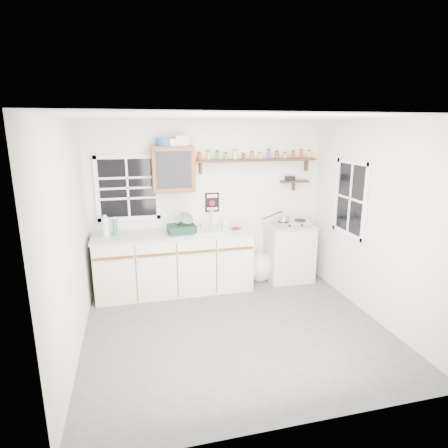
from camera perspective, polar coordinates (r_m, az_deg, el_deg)
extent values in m
cube|color=#49484B|center=(4.78, 1.86, -15.81)|extent=(3.60, 3.20, 0.02)
cube|color=white|center=(4.13, 2.16, 16.03)|extent=(3.60, 3.20, 0.02)
cube|color=beige|center=(4.18, -22.63, -2.59)|extent=(0.02, 3.20, 2.50)
cube|color=beige|center=(5.07, 22.08, 0.31)|extent=(0.02, 3.20, 2.50)
cube|color=beige|center=(5.81, -2.35, 3.04)|extent=(3.60, 0.02, 2.50)
cube|color=beige|center=(2.86, 10.97, -9.47)|extent=(3.60, 0.02, 2.50)
cube|color=beige|center=(5.64, -7.48, -5.96)|extent=(2.27, 0.60, 0.88)
cube|color=#94969B|center=(5.50, -7.63, -1.46)|extent=(2.31, 0.62, 0.04)
cube|color=brown|center=(5.25, -16.48, -5.04)|extent=(0.53, 0.02, 0.03)
cube|color=brown|center=(5.24, -10.27, -4.67)|extent=(0.53, 0.02, 0.03)
cube|color=brown|center=(5.30, -4.13, -4.25)|extent=(0.53, 0.02, 0.03)
cube|color=brown|center=(5.42, 1.81, -3.79)|extent=(0.53, 0.02, 0.03)
cube|color=beige|center=(6.12, 9.85, -4.40)|extent=(0.70, 0.55, 0.88)
cube|color=#94969B|center=(6.00, 10.03, -0.28)|extent=(0.73, 0.57, 0.03)
cube|color=silver|center=(5.57, -2.17, -0.87)|extent=(0.52, 0.44, 0.03)
cylinder|color=silver|center=(5.70, -2.02, 0.88)|extent=(0.02, 0.02, 0.28)
cylinder|color=silver|center=(5.62, -1.91, 2.03)|extent=(0.02, 0.14, 0.02)
cube|color=brown|center=(5.48, -7.77, 8.33)|extent=(0.60, 0.30, 0.65)
cube|color=black|center=(5.32, -7.57, 8.16)|extent=(0.48, 0.02, 0.52)
cylinder|color=#18499C|center=(5.44, -9.04, 12.26)|extent=(0.24, 0.24, 0.11)
cube|color=silver|center=(5.47, -6.45, 12.51)|extent=(0.18, 0.15, 0.14)
cylinder|color=silver|center=(5.40, -7.94, 12.23)|extent=(0.12, 0.12, 0.10)
cube|color=#311C0D|center=(5.80, 4.92, 9.68)|extent=(1.91, 0.18, 0.04)
cube|color=#311C0D|center=(5.64, -3.59, 8.55)|extent=(0.03, 0.10, 0.18)
cube|color=#311C0D|center=(6.18, 12.40, 8.76)|extent=(0.03, 0.10, 0.18)
cylinder|color=red|center=(5.58, -3.75, 10.20)|extent=(0.06, 0.06, 0.10)
cylinder|color=black|center=(5.58, -3.76, 10.78)|extent=(0.05, 0.05, 0.02)
cylinder|color=gold|center=(5.60, -2.37, 10.37)|extent=(0.05, 0.05, 0.12)
cylinder|color=black|center=(5.60, -2.38, 11.08)|extent=(0.05, 0.05, 0.02)
cylinder|color=#267226|center=(5.63, -1.01, 10.40)|extent=(0.05, 0.05, 0.12)
cylinder|color=black|center=(5.63, -1.01, 11.10)|extent=(0.05, 0.05, 0.02)
cylinder|color=#99591E|center=(5.67, 0.34, 10.27)|extent=(0.06, 0.06, 0.09)
cylinder|color=black|center=(5.66, 0.34, 10.81)|extent=(0.05, 0.05, 0.02)
cylinder|color=silver|center=(5.70, 1.67, 10.46)|extent=(0.05, 0.05, 0.13)
cylinder|color=black|center=(5.69, 1.68, 11.18)|extent=(0.05, 0.05, 0.02)
cylinder|color=#4C2614|center=(5.74, 2.99, 10.22)|extent=(0.05, 0.05, 0.07)
cylinder|color=black|center=(5.74, 2.99, 10.67)|extent=(0.04, 0.04, 0.02)
cylinder|color=#B24C19|center=(5.78, 4.29, 10.35)|extent=(0.06, 0.06, 0.10)
cylinder|color=black|center=(5.77, 4.30, 10.93)|extent=(0.05, 0.05, 0.02)
cylinder|color=gold|center=(5.82, 5.57, 10.27)|extent=(0.05, 0.05, 0.08)
cylinder|color=black|center=(5.82, 5.58, 10.75)|extent=(0.04, 0.04, 0.02)
cylinder|color=#334C8C|center=(5.87, 6.84, 10.50)|extent=(0.05, 0.05, 0.13)
cylinder|color=black|center=(5.86, 6.86, 11.21)|extent=(0.05, 0.05, 0.02)
cylinder|color=maroon|center=(5.92, 8.07, 10.36)|extent=(0.06, 0.06, 0.10)
cylinder|color=black|center=(5.91, 8.09, 10.93)|extent=(0.05, 0.05, 0.02)
cylinder|color=#BF8C3F|center=(5.97, 9.29, 10.24)|extent=(0.05, 0.05, 0.08)
cylinder|color=black|center=(5.96, 9.31, 10.70)|extent=(0.05, 0.05, 0.02)
cylinder|color=brown|center=(6.02, 10.49, 10.30)|extent=(0.05, 0.05, 0.10)
cylinder|color=black|center=(6.02, 10.51, 10.83)|extent=(0.05, 0.05, 0.02)
cylinder|color=red|center=(6.08, 11.67, 10.38)|extent=(0.05, 0.05, 0.12)
cylinder|color=black|center=(6.07, 11.70, 11.01)|extent=(0.05, 0.05, 0.02)
cylinder|color=gold|center=(6.14, 12.82, 10.30)|extent=(0.05, 0.05, 0.11)
cylinder|color=black|center=(6.13, 12.86, 10.87)|extent=(0.04, 0.04, 0.02)
cube|color=#311C0D|center=(6.09, 10.70, 6.40)|extent=(0.45, 0.15, 0.03)
cube|color=#311C0D|center=(6.14, 10.51, 5.71)|extent=(0.03, 0.08, 0.14)
cube|color=black|center=(6.05, 10.03, 6.86)|extent=(0.14, 0.10, 0.07)
cube|color=black|center=(5.79, -1.82, 3.32)|extent=(0.22, 0.01, 0.30)
cube|color=white|center=(5.76, -1.81, 4.28)|extent=(0.16, 0.00, 0.05)
cylinder|color=#A50C0C|center=(5.78, -1.80, 3.21)|extent=(0.09, 0.01, 0.09)
cube|color=white|center=(5.80, -1.80, 2.33)|extent=(0.16, 0.00, 0.04)
cube|color=black|center=(5.62, -14.46, 5.32)|extent=(0.85, 0.02, 0.90)
cube|color=silver|center=(5.62, -14.46, 5.32)|extent=(0.93, 0.03, 0.98)
cube|color=black|center=(5.46, 18.73, 3.70)|extent=(0.02, 0.70, 1.00)
cube|color=silver|center=(5.46, 18.73, 3.70)|extent=(0.03, 0.78, 1.08)
cylinder|color=silver|center=(5.45, -17.60, -0.45)|extent=(0.09, 0.09, 0.28)
cylinder|color=silver|center=(5.41, -17.73, 1.13)|extent=(0.05, 0.05, 0.03)
cylinder|color=#287842|center=(5.49, -16.25, -0.48)|extent=(0.07, 0.07, 0.23)
cylinder|color=silver|center=(5.46, -16.35, 0.86)|extent=(0.04, 0.04, 0.03)
cube|color=black|center=(5.44, -6.47, -0.75)|extent=(0.41, 0.32, 0.12)
cylinder|color=silver|center=(5.42, -5.99, 0.49)|extent=(0.30, 0.31, 0.24)
imported|color=white|center=(5.76, 0.27, 0.59)|extent=(0.11, 0.11, 0.19)
cube|color=maroon|center=(5.62, 1.85, -0.68)|extent=(0.16, 0.15, 0.02)
cube|color=silver|center=(5.97, 10.28, 0.15)|extent=(0.58, 0.33, 0.07)
cylinder|color=black|center=(5.91, 9.05, 0.44)|extent=(0.17, 0.17, 0.01)
cylinder|color=black|center=(6.02, 11.52, 0.60)|extent=(0.17, 0.17, 0.01)
cylinder|color=silver|center=(5.90, 9.06, 0.86)|extent=(0.16, 0.16, 0.10)
cylinder|color=black|center=(5.90, 7.37, 1.33)|extent=(0.30, 0.13, 0.16)
ellipsoid|color=silver|center=(6.10, 5.44, -6.62)|extent=(0.44, 0.40, 0.46)
cone|color=silver|center=(6.04, 5.66, -4.75)|extent=(0.13, 0.13, 0.13)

